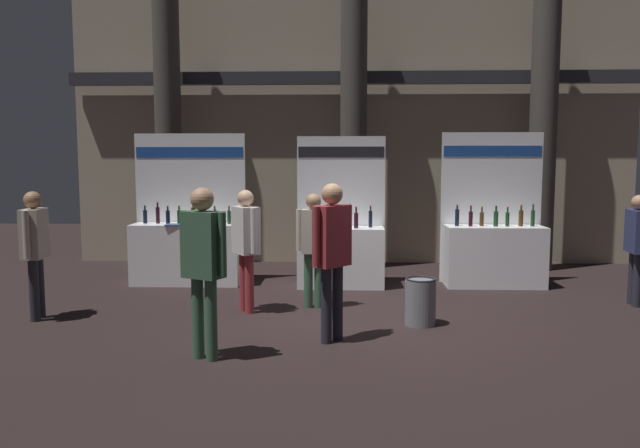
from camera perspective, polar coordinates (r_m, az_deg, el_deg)
ground_plane at (r=7.89m, az=3.60°, el=-9.15°), size 24.00×24.00×0.00m
hall_colonnade at (r=12.27m, az=3.14°, el=11.59°), size 11.24×1.18×6.69m
exhibitor_booth_0 at (r=10.41m, az=-12.39°, el=-2.09°), size 1.89×0.69×2.52m
exhibitor_booth_1 at (r=9.96m, az=1.97°, el=-2.42°), size 1.47×0.66×2.47m
exhibitor_booth_2 at (r=10.38m, az=16.07°, el=-2.23°), size 1.67×0.66×2.53m
trash_bin at (r=7.75m, az=9.44°, el=-7.22°), size 0.39×0.39×0.60m
visitor_0 at (r=6.81m, az=1.15°, el=-2.18°), size 0.45×0.47×1.81m
visitor_1 at (r=9.66m, az=27.73°, el=-1.34°), size 0.26×0.63×1.58m
visitor_2 at (r=8.24m, az=-7.00°, el=-1.42°), size 0.43×0.49×1.67m
visitor_3 at (r=6.30m, az=-10.95°, el=-3.04°), size 0.52×0.39×1.79m
visitor_4 at (r=8.60m, az=-25.31°, el=-1.65°), size 0.28×0.58×1.67m
visitor_5 at (r=8.43m, az=-0.62°, el=-1.67°), size 0.49×0.24×1.61m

